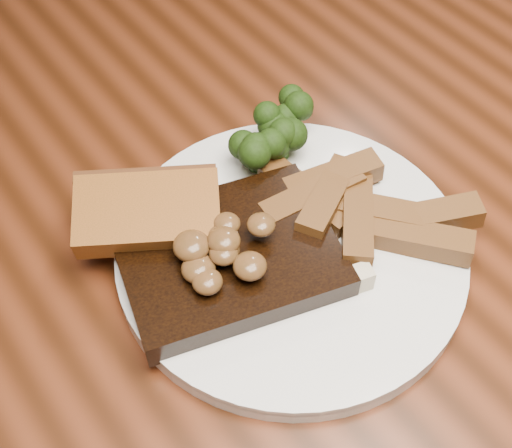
{
  "coord_description": "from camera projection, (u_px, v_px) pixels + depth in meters",
  "views": [
    {
      "loc": [
        -0.2,
        -0.26,
        1.19
      ],
      "look_at": [
        -0.01,
        -0.0,
        0.78
      ],
      "focal_mm": 50.0,
      "sensor_mm": 36.0,
      "label": 1
    }
  ],
  "objects": [
    {
      "name": "mushroom_pile",
      "position": [
        229.0,
        239.0,
        0.49
      ],
      "size": [
        0.07,
        0.07,
        0.03
      ],
      "primitive_type": null,
      "color": "brown",
      "rests_on": "steak"
    },
    {
      "name": "steak_bone",
      "position": [
        272.0,
        310.0,
        0.49
      ],
      "size": [
        0.15,
        0.05,
        0.02
      ],
      "primitive_type": "cube",
      "rotation": [
        0.0,
        0.0,
        -0.27
      ],
      "color": "#C1B496",
      "rests_on": "plate"
    },
    {
      "name": "dining_table",
      "position": [
        268.0,
        301.0,
        0.62
      ],
      "size": [
        1.6,
        0.9,
        0.75
      ],
      "color": "#4E210F",
      "rests_on": "ground"
    },
    {
      "name": "potato_wedges",
      "position": [
        366.0,
        196.0,
        0.55
      ],
      "size": [
        0.11,
        0.11,
        0.02
      ],
      "primitive_type": null,
      "color": "brown",
      "rests_on": "plate"
    },
    {
      "name": "steak",
      "position": [
        228.0,
        257.0,
        0.51
      ],
      "size": [
        0.18,
        0.15,
        0.02
      ],
      "primitive_type": "cube",
      "rotation": [
        0.0,
        0.0,
        -0.27
      ],
      "color": "black",
      "rests_on": "plate"
    },
    {
      "name": "broccoli_cluster",
      "position": [
        280.0,
        141.0,
        0.57
      ],
      "size": [
        0.07,
        0.07,
        0.04
      ],
      "primitive_type": null,
      "color": "#1A340B",
      "rests_on": "plate"
    },
    {
      "name": "chair_far",
      "position": [
        76.0,
        19.0,
        1.08
      ],
      "size": [
        0.48,
        0.48,
        0.96
      ],
      "rotation": [
        0.0,
        0.0,
        3.09
      ],
      "color": "black",
      "rests_on": "ground"
    },
    {
      "name": "garlic_bread",
      "position": [
        151.0,
        230.0,
        0.53
      ],
      "size": [
        0.12,
        0.1,
        0.02
      ],
      "primitive_type": "cube",
      "rotation": [
        0.0,
        0.0,
        -0.56
      ],
      "color": "#97481B",
      "rests_on": "plate"
    },
    {
      "name": "plate",
      "position": [
        291.0,
        254.0,
        0.53
      ],
      "size": [
        0.29,
        0.29,
        0.01
      ],
      "primitive_type": "cylinder",
      "rotation": [
        0.0,
        0.0,
        -0.13
      ],
      "color": "silver",
      "rests_on": "dining_table"
    }
  ]
}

